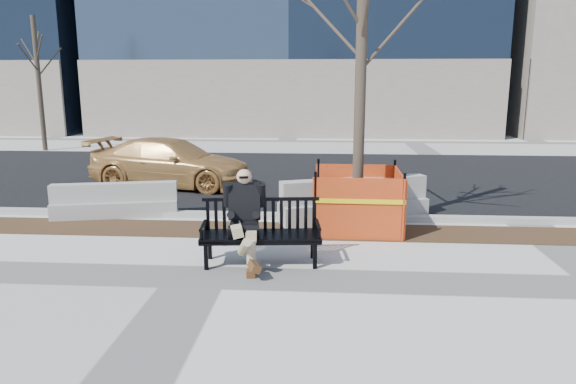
# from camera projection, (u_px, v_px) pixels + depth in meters

# --- Properties ---
(ground) EXTENTS (120.00, 120.00, 0.00)m
(ground) POSITION_uv_depth(u_px,v_px,m) (197.00, 277.00, 8.03)
(ground) COLOR beige
(ground) RESTS_ON ground
(mulch_strip) EXTENTS (40.00, 1.20, 0.02)m
(mulch_strip) POSITION_uv_depth(u_px,v_px,m) (228.00, 230.00, 10.57)
(mulch_strip) COLOR #47301C
(mulch_strip) RESTS_ON ground
(asphalt_street) EXTENTS (60.00, 10.40, 0.01)m
(asphalt_street) POSITION_uv_depth(u_px,v_px,m) (264.00, 175.00, 16.62)
(asphalt_street) COLOR black
(asphalt_street) RESTS_ON ground
(curb) EXTENTS (60.00, 0.25, 0.12)m
(curb) POSITION_uv_depth(u_px,v_px,m) (236.00, 215.00, 11.49)
(curb) COLOR #9E9B93
(curb) RESTS_ON ground
(bench) EXTENTS (2.05, 0.91, 1.06)m
(bench) POSITION_uv_depth(u_px,v_px,m) (261.00, 263.00, 8.63)
(bench) COLOR black
(bench) RESTS_ON ground
(seated_man) EXTENTS (0.78, 1.18, 1.57)m
(seated_man) POSITION_uv_depth(u_px,v_px,m) (245.00, 262.00, 8.67)
(seated_man) COLOR black
(seated_man) RESTS_ON ground
(tree_fence) EXTENTS (2.65, 2.65, 6.49)m
(tree_fence) POSITION_uv_depth(u_px,v_px,m) (356.00, 228.00, 10.67)
(tree_fence) COLOR #EC4E1E
(tree_fence) RESTS_ON ground
(sedan) EXTENTS (4.92, 2.72, 1.35)m
(sedan) POSITION_uv_depth(u_px,v_px,m) (172.00, 186.00, 14.97)
(sedan) COLOR #B98545
(sedan) RESTS_ON ground
(jersey_barrier_left) EXTENTS (2.72, 1.12, 0.77)m
(jersey_barrier_left) POSITION_uv_depth(u_px,v_px,m) (116.00, 217.00, 11.59)
(jersey_barrier_left) COLOR #99978F
(jersey_barrier_left) RESTS_ON ground
(jersey_barrier_right) EXTENTS (3.26, 1.73, 0.93)m
(jersey_barrier_right) POSITION_uv_depth(u_px,v_px,m) (354.00, 220.00, 11.31)
(jersey_barrier_right) COLOR gray
(jersey_barrier_right) RESTS_ON ground
(far_tree_left) EXTENTS (2.61, 2.61, 6.02)m
(far_tree_left) POSITION_uv_depth(u_px,v_px,m) (45.00, 150.00, 22.71)
(far_tree_left) COLOR #463A2D
(far_tree_left) RESTS_ON ground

